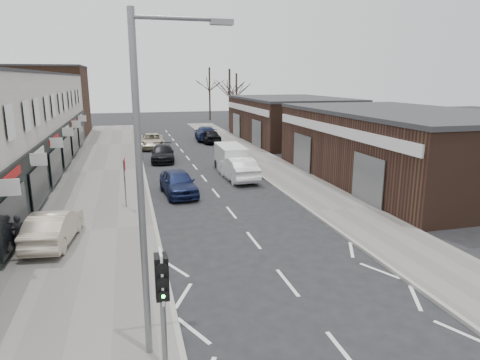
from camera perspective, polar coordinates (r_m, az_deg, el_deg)
ground at (r=13.26m, az=9.56°, el=-17.10°), size 160.00×160.00×0.00m
pavement_left at (r=33.07m, az=-17.66°, el=1.16°), size 5.50×64.00×0.12m
pavement_right at (r=34.70m, az=3.40°, el=2.32°), size 3.50×64.00×0.12m
brick_block_far at (r=56.08m, az=-23.92°, el=9.48°), size 8.00×10.00×8.00m
right_unit_near at (r=30.26m, az=20.60°, el=4.07°), size 10.00×18.00×4.50m
right_unit_far at (r=47.85m, az=6.69°, el=7.94°), size 10.00×16.00×4.50m
tree_far_a at (r=60.35m, az=-1.37°, el=6.99°), size 3.60×3.60×8.00m
tree_far_b at (r=66.74m, az=-0.47°, el=7.60°), size 3.60×3.60×7.50m
tree_far_c at (r=71.93m, az=-4.01°, el=7.98°), size 3.60×3.60×8.50m
traffic_light at (r=9.37m, az=-10.36°, el=-13.93°), size 0.28×0.60×3.10m
street_lamp at (r=9.78m, az=-12.21°, el=0.89°), size 2.23×0.22×8.00m
warning_sign at (r=22.79m, az=-15.12°, el=1.55°), size 0.12×0.80×2.70m
white_van at (r=31.29m, az=-1.14°, el=2.72°), size 1.86×5.00×1.93m
sedan_on_pavement at (r=19.03m, az=-23.62°, el=-5.77°), size 1.97×4.36×1.39m
pedestrian at (r=18.67m, az=-27.41°, el=-6.32°), size 0.57×0.38×1.51m
parked_car_left_a at (r=25.38m, az=-8.24°, el=-0.32°), size 2.13×4.50×1.49m
parked_car_left_b at (r=36.03m, az=-10.28°, el=3.52°), size 2.24×4.72×1.33m
parked_car_left_c at (r=43.12m, az=-11.64°, el=5.12°), size 2.51×5.20×1.43m
parked_car_right_a at (r=28.88m, az=-0.21°, el=1.57°), size 1.84×4.82×1.57m
parked_car_right_b at (r=45.95m, az=-4.13°, el=5.87°), size 2.08×4.43×1.46m
parked_car_right_c at (r=47.94m, az=-4.59°, el=6.24°), size 2.67×5.60×1.57m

